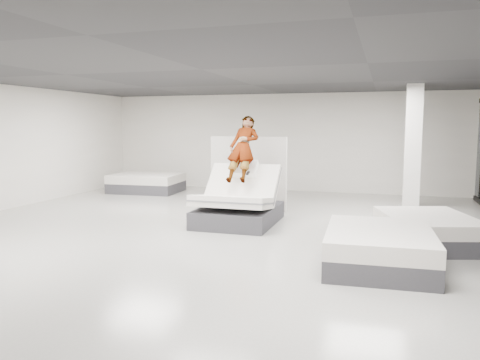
{
  "coord_description": "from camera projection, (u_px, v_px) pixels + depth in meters",
  "views": [
    {
      "loc": [
        3.35,
        -8.28,
        2.17
      ],
      "look_at": [
        0.38,
        1.21,
        1.0
      ],
      "focal_mm": 35.0,
      "sensor_mm": 36.0,
      "label": 1
    }
  ],
  "objects": [
    {
      "name": "hero_bed",
      "position": [
        238.0,
        205.0,
        10.32
      ],
      "size": [
        1.62,
        2.13,
        1.39
      ],
      "color": "#37363B",
      "rests_on": "floor"
    },
    {
      "name": "room",
      "position": [
        202.0,
        155.0,
        8.9
      ],
      "size": [
        14.0,
        14.04,
        3.2
      ],
      "color": "#ADACA4",
      "rests_on": "ground"
    },
    {
      "name": "flat_bed_right_near",
      "position": [
        379.0,
        248.0,
        7.19
      ],
      "size": [
        1.67,
        2.17,
        0.58
      ],
      "color": "#37363B",
      "rests_on": "floor"
    },
    {
      "name": "person",
      "position": [
        243.0,
        162.0,
        10.53
      ],
      "size": [
        0.63,
        1.64,
        1.36
      ],
      "primitive_type": "imported",
      "rotation": [
        0.94,
        0.0,
        0.0
      ],
      "color": "slate",
      "rests_on": "hero_bed"
    },
    {
      "name": "column",
      "position": [
        413.0,
        147.0,
        11.98
      ],
      "size": [
        0.4,
        0.4,
        3.2
      ],
      "primitive_type": "cube",
      "color": "white",
      "rests_on": "floor"
    },
    {
      "name": "remote",
      "position": [
        248.0,
        173.0,
        10.15
      ],
      "size": [
        0.05,
        0.14,
        0.08
      ],
      "primitive_type": "cube",
      "rotation": [
        0.35,
        0.0,
        0.0
      ],
      "color": "black",
      "rests_on": "person"
    },
    {
      "name": "flat_bed_left_far",
      "position": [
        147.0,
        183.0,
        15.24
      ],
      "size": [
        2.23,
        1.73,
        0.59
      ],
      "color": "#37363B",
      "rests_on": "floor"
    },
    {
      "name": "flat_bed_right_far",
      "position": [
        428.0,
        230.0,
        8.51
      ],
      "size": [
        1.97,
        2.3,
        0.54
      ],
      "color": "#37363B",
      "rests_on": "floor"
    },
    {
      "name": "divider_panel",
      "position": [
        248.0,
        173.0,
        12.03
      ],
      "size": [
        2.07,
        0.28,
        1.88
      ],
      "primitive_type": "cube",
      "rotation": [
        0.0,
        0.0,
        -0.09
      ],
      "color": "silver",
      "rests_on": "floor"
    }
  ]
}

